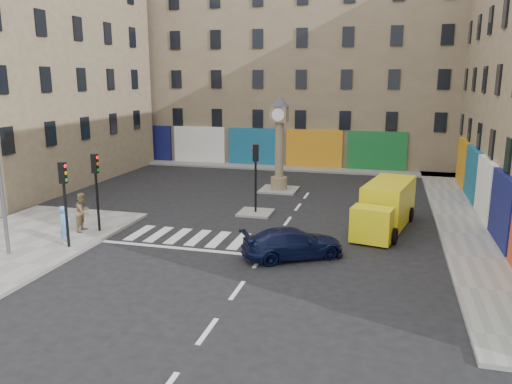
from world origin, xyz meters
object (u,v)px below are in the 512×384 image
at_px(pedestrian_blue, 65,224).
at_px(clock_pillar, 279,137).
at_px(yellow_van, 386,206).
at_px(pedestrian_tan, 83,212).
at_px(traffic_light_left_far, 96,180).
at_px(navy_sedan, 293,243).
at_px(traffic_light_island, 256,167).
at_px(traffic_light_left_near, 64,191).

bearing_deg(pedestrian_blue, clock_pillar, -30.69).
height_order(yellow_van, pedestrian_tan, yellow_van).
relative_size(traffic_light_left_far, navy_sedan, 0.87).
height_order(traffic_light_island, navy_sedan, traffic_light_island).
xyz_separation_m(yellow_van, pedestrian_blue, (-13.66, -6.44, -0.13)).
bearing_deg(yellow_van, clock_pillar, 146.87).
bearing_deg(traffic_light_left_far, traffic_light_island, 40.60).
relative_size(traffic_light_island, pedestrian_tan, 2.00).
relative_size(clock_pillar, navy_sedan, 1.43).
distance_m(yellow_van, pedestrian_tan, 14.67).
bearing_deg(clock_pillar, traffic_light_left_near, -114.55).
bearing_deg(navy_sedan, pedestrian_tan, 55.26).
height_order(traffic_light_island, pedestrian_blue, traffic_light_island).
bearing_deg(traffic_light_left_near, pedestrian_tan, 107.73).
height_order(clock_pillar, yellow_van, clock_pillar).
relative_size(traffic_light_left_near, pedestrian_blue, 2.23).
xyz_separation_m(pedestrian_blue, pedestrian_tan, (-0.25, 1.77, 0.09)).
bearing_deg(yellow_van, navy_sedan, -112.46).
bearing_deg(traffic_light_island, traffic_light_left_near, -128.93).
distance_m(traffic_light_left_near, yellow_van, 14.97).
bearing_deg(traffic_light_left_near, traffic_light_island, 51.07).
bearing_deg(traffic_light_left_far, navy_sedan, -4.90).
relative_size(yellow_van, pedestrian_tan, 3.46).
distance_m(yellow_van, pedestrian_blue, 15.10).
bearing_deg(pedestrian_tan, traffic_light_island, -56.67).
relative_size(traffic_light_left_near, traffic_light_island, 1.00).
relative_size(traffic_light_island, pedestrian_blue, 2.23).
height_order(yellow_van, pedestrian_blue, yellow_van).
bearing_deg(traffic_light_island, traffic_light_left_far, -139.40).
xyz_separation_m(traffic_light_left_near, traffic_light_island, (6.30, 7.80, -0.03)).
distance_m(traffic_light_island, clock_pillar, 6.07).
distance_m(traffic_light_island, pedestrian_blue, 10.10).
bearing_deg(traffic_light_left_far, clock_pillar, 61.06).
bearing_deg(pedestrian_tan, traffic_light_left_near, -167.35).
distance_m(traffic_light_island, pedestrian_tan, 9.08).
xyz_separation_m(traffic_light_island, yellow_van, (6.89, -0.89, -1.48)).
height_order(pedestrian_blue, pedestrian_tan, pedestrian_tan).
relative_size(clock_pillar, yellow_van, 0.95).
distance_m(traffic_light_left_far, pedestrian_tan, 1.71).
xyz_separation_m(traffic_light_left_near, pedestrian_tan, (-0.72, 2.24, -1.55)).
height_order(traffic_light_left_near, yellow_van, traffic_light_left_near).
xyz_separation_m(traffic_light_left_near, yellow_van, (13.19, 6.91, -1.51)).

